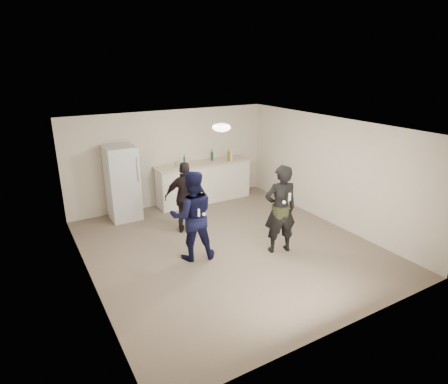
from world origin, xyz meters
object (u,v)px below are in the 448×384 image
man (192,216)px  spectator (186,198)px  fridge (122,183)px  woman (280,209)px  counter (204,183)px  shaker (176,164)px

man → spectator: (0.40, 1.16, -0.08)m
fridge → woman: bearing=-55.6°
counter → shaker: (-0.83, -0.08, 0.65)m
woman → counter: bearing=-75.2°
fridge → man: size_ratio=1.02×
counter → woman: woman is taller
counter → man: (-1.63, -2.70, 0.36)m
shaker → man: (-0.79, -2.62, -0.29)m
spectator → man: bearing=98.0°
counter → spectator: size_ratio=1.61×
counter → fridge: 2.26m
counter → woman: size_ratio=1.43×
man → woman: 1.74m
man → woman: bearing=175.3°
counter → woman: 3.34m
counter → fridge: fridge is taller
fridge → man: 2.70m
man → fridge: bearing=-60.7°
fridge → shaker: bearing=-0.3°
counter → shaker: size_ratio=15.29×
counter → fridge: bearing=-178.2°
counter → shaker: shaker is taller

